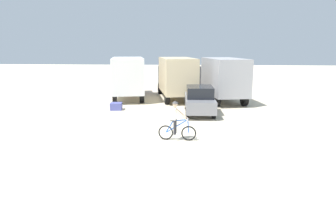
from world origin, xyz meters
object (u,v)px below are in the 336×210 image
object	(u,v)px
supply_crate	(116,106)
box_truck_white_box	(128,76)
sedan_parked	(199,100)
box_truck_grey_hauler	(222,77)
cyclist_orange_shirt	(176,122)
box_truck_tan_camper	(176,76)

from	to	relation	value
supply_crate	box_truck_white_box	bearing A→B (deg)	91.68
sedan_parked	box_truck_grey_hauler	bearing A→B (deg)	68.35
box_truck_grey_hauler	cyclist_orange_shirt	bearing A→B (deg)	-106.80
box_truck_tan_camper	sedan_parked	bearing A→B (deg)	-72.22
box_truck_tan_camper	cyclist_orange_shirt	xyz separation A→B (m)	(0.50, -11.06, -1.03)
box_truck_tan_camper	box_truck_grey_hauler	size ratio (longest dim) A/B	1.00
box_truck_tan_camper	sedan_parked	world-z (taller)	box_truck_tan_camper
sedan_parked	cyclist_orange_shirt	distance (m)	5.75
box_truck_tan_camper	supply_crate	size ratio (longest dim) A/B	9.20
box_truck_grey_hauler	sedan_parked	distance (m)	5.24
box_truck_white_box	sedan_parked	xyz separation A→B (m)	(5.71, -5.45, -0.99)
cyclist_orange_shirt	supply_crate	bearing A→B (deg)	124.30
sedan_parked	box_truck_white_box	bearing A→B (deg)	136.33
box_truck_grey_hauler	cyclist_orange_shirt	xyz separation A→B (m)	(-3.14, -10.40, -1.03)
box_truck_white_box	box_truck_tan_camper	distance (m)	3.97
box_truck_white_box	supply_crate	size ratio (longest dim) A/B	9.20
box_truck_tan_camper	cyclist_orange_shirt	size ratio (longest dim) A/B	3.89
box_truck_white_box	cyclist_orange_shirt	size ratio (longest dim) A/B	3.89
box_truck_tan_camper	box_truck_grey_hauler	world-z (taller)	same
box_truck_tan_camper	cyclist_orange_shirt	distance (m)	11.12
sedan_parked	box_truck_tan_camper	bearing A→B (deg)	107.78
box_truck_tan_camper	cyclist_orange_shirt	bearing A→B (deg)	-87.40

